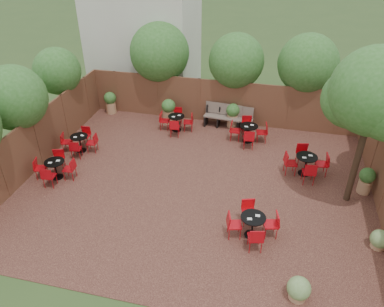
# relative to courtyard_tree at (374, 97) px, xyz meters

# --- Properties ---
(ground) EXTENTS (80.00, 80.00, 0.00)m
(ground) POSITION_rel_courtyard_tree_xyz_m (-5.06, -0.42, -3.71)
(ground) COLOR #354F23
(ground) RESTS_ON ground
(courtyard_paving) EXTENTS (12.00, 10.00, 0.02)m
(courtyard_paving) POSITION_rel_courtyard_tree_xyz_m (-5.06, -0.42, -3.70)
(courtyard_paving) COLOR #331815
(courtyard_paving) RESTS_ON ground
(fence_back) EXTENTS (12.00, 0.08, 2.00)m
(fence_back) POSITION_rel_courtyard_tree_xyz_m (-5.06, 4.58, -2.71)
(fence_back) COLOR brown
(fence_back) RESTS_ON ground
(fence_left) EXTENTS (0.08, 10.00, 2.00)m
(fence_left) POSITION_rel_courtyard_tree_xyz_m (-11.06, -0.42, -2.71)
(fence_left) COLOR brown
(fence_left) RESTS_ON ground
(neighbour_building) EXTENTS (5.00, 4.00, 8.00)m
(neighbour_building) POSITION_rel_courtyard_tree_xyz_m (-9.56, 7.58, 0.29)
(neighbour_building) COLOR beige
(neighbour_building) RESTS_ON ground
(overhang_foliage) EXTENTS (15.65, 10.84, 2.69)m
(overhang_foliage) POSITION_rel_courtyard_tree_xyz_m (-6.80, 2.54, -0.98)
(overhang_foliage) COLOR #2B5F1E
(overhang_foliage) RESTS_ON ground
(courtyard_tree) EXTENTS (2.75, 2.65, 5.15)m
(courtyard_tree) POSITION_rel_courtyard_tree_xyz_m (0.00, 0.00, 0.00)
(courtyard_tree) COLOR black
(courtyard_tree) RESTS_ON courtyard_paving
(park_bench_left) EXTENTS (1.68, 0.69, 1.02)m
(park_bench_left) POSITION_rel_courtyard_tree_xyz_m (-4.88, 4.21, -3.17)
(park_bench_left) COLOR brown
(park_bench_left) RESTS_ON courtyard_paving
(park_bench_right) EXTENTS (1.61, 0.64, 0.97)m
(park_bench_right) POSITION_rel_courtyard_tree_xyz_m (-4.34, 4.21, -3.19)
(park_bench_right) COLOR brown
(park_bench_right) RESTS_ON courtyard_paving
(bistro_tables) EXTENTS (10.20, 7.23, 0.86)m
(bistro_tables) POSITION_rel_courtyard_tree_xyz_m (-5.44, 0.85, -3.27)
(bistro_tables) COLOR black
(bistro_tables) RESTS_ON courtyard_paving
(planters) EXTENTS (11.42, 4.29, 1.13)m
(planters) POSITION_rel_courtyard_tree_xyz_m (-5.80, 3.48, -3.12)
(planters) COLOR #A97A54
(planters) RESTS_ON courtyard_paving
(low_shrubs) EXTENTS (2.79, 3.54, 0.64)m
(low_shrubs) POSITION_rel_courtyard_tree_xyz_m (-0.55, -3.82, -3.41)
(low_shrubs) COLOR #A97A54
(low_shrubs) RESTS_ON courtyard_paving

